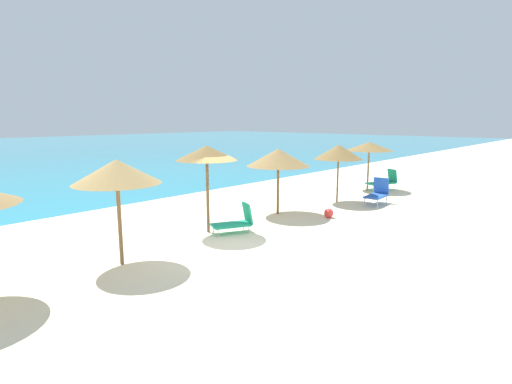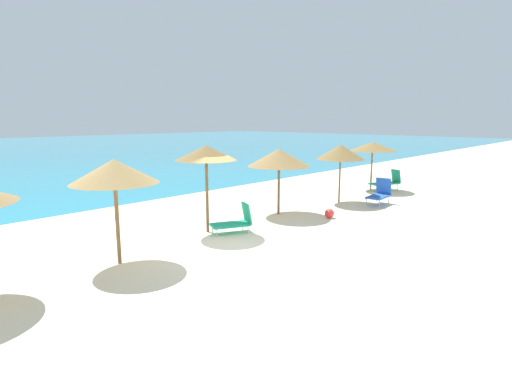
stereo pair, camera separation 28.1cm
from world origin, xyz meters
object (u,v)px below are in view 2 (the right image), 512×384
(lounge_chair_2, at_px, (380,193))
(beach_umbrella_3, at_px, (206,153))
(lounge_chair_1, at_px, (235,221))
(beach_umbrella_2, at_px, (114,172))
(beach_umbrella_6, at_px, (373,147))
(beach_ball, at_px, (329,213))
(beach_umbrella_5, at_px, (341,152))
(lounge_chair_3, at_px, (387,182))
(beach_umbrella_4, at_px, (279,158))

(lounge_chair_2, bearing_deg, beach_umbrella_3, 70.26)
(beach_umbrella_3, distance_m, lounge_chair_1, 2.36)
(beach_umbrella_3, bearing_deg, beach_umbrella_2, -169.95)
(beach_umbrella_6, bearing_deg, beach_umbrella_3, 179.90)
(lounge_chair_2, distance_m, beach_ball, 3.62)
(beach_umbrella_5, height_order, lounge_chair_1, beach_umbrella_5)
(beach_umbrella_6, distance_m, lounge_chair_3, 1.96)
(beach_umbrella_6, xyz_separation_m, beach_ball, (-6.68, -1.83, -2.06))
(beach_umbrella_3, bearing_deg, beach_umbrella_4, -0.59)
(beach_umbrella_6, bearing_deg, lounge_chair_2, -146.57)
(beach_umbrella_2, height_order, lounge_chair_3, beach_umbrella_2)
(beach_umbrella_2, distance_m, beach_ball, 8.16)
(lounge_chair_2, bearing_deg, beach_umbrella_5, 25.24)
(beach_umbrella_5, bearing_deg, beach_umbrella_3, 175.40)
(lounge_chair_3, bearing_deg, beach_umbrella_6, 54.50)
(beach_umbrella_6, relative_size, lounge_chair_1, 1.75)
(beach_umbrella_3, xyz_separation_m, lounge_chair_3, (11.40, -0.73, -2.10))
(beach_umbrella_6, xyz_separation_m, lounge_chair_3, (0.41, -0.71, -1.78))
(lounge_chair_1, xyz_separation_m, lounge_chair_2, (7.36, -1.32, 0.10))
(lounge_chair_1, relative_size, beach_ball, 4.06)
(beach_umbrella_5, height_order, lounge_chair_3, beach_umbrella_5)
(lounge_chair_2, relative_size, lounge_chair_3, 0.81)
(beach_umbrella_6, bearing_deg, lounge_chair_3, -59.75)
(beach_umbrella_5, bearing_deg, lounge_chair_3, -2.10)
(beach_umbrella_2, xyz_separation_m, beach_umbrella_6, (14.44, 0.59, -0.12))
(beach_umbrella_4, height_order, lounge_chair_3, beach_umbrella_4)
(beach_umbrella_5, distance_m, beach_umbrella_6, 3.98)
(beach_umbrella_4, bearing_deg, beach_umbrella_3, 179.41)
(lounge_chair_2, bearing_deg, beach_umbrella_6, -61.80)
(beach_ball, bearing_deg, beach_umbrella_6, 15.34)
(beach_umbrella_5, bearing_deg, lounge_chair_2, -59.53)
(beach_umbrella_4, height_order, beach_ball, beach_umbrella_4)
(lounge_chair_1, bearing_deg, beach_ball, -80.80)
(lounge_chair_3, bearing_deg, beach_ball, 123.26)
(beach_umbrella_4, relative_size, lounge_chair_3, 1.47)
(beach_umbrella_2, height_order, beach_umbrella_6, beach_umbrella_2)
(beach_ball, bearing_deg, lounge_chair_1, 163.32)
(beach_umbrella_3, relative_size, beach_umbrella_4, 1.12)
(beach_umbrella_6, bearing_deg, beach_umbrella_4, -179.87)
(beach_umbrella_3, bearing_deg, lounge_chair_1, -52.52)
(beach_umbrella_2, height_order, lounge_chair_2, beach_umbrella_2)
(beach_umbrella_4, xyz_separation_m, lounge_chair_2, (4.38, -2.01, -1.70))
(beach_umbrella_6, relative_size, lounge_chair_2, 1.78)
(beach_umbrella_5, bearing_deg, beach_umbrella_6, 7.90)
(beach_umbrella_5, xyz_separation_m, lounge_chair_3, (4.36, -0.16, -1.76))
(beach_umbrella_2, height_order, beach_umbrella_4, beach_umbrella_2)
(beach_umbrella_4, bearing_deg, beach_umbrella_5, -8.61)
(beach_umbrella_2, distance_m, lounge_chair_2, 11.61)
(beach_umbrella_6, bearing_deg, beach_umbrella_5, -172.10)
(lounge_chair_1, bearing_deg, beach_umbrella_5, -62.73)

